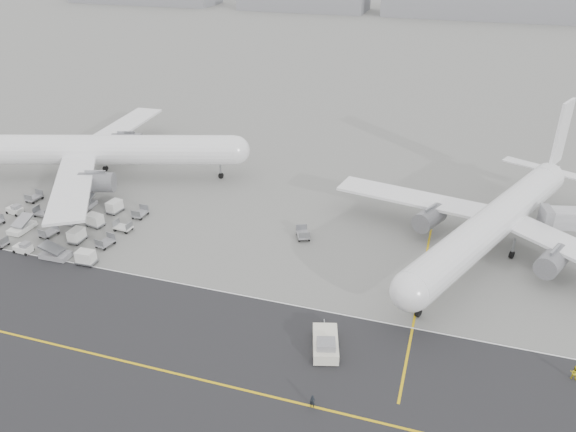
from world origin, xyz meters
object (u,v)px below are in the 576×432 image
(airliner_a, at_px, (98,150))
(ground_crew_a, at_px, (312,402))
(airliner_b, at_px, (496,221))
(pushback_tug, at_px, (326,344))
(ground_crew_b, at_px, (574,372))

(airliner_a, bearing_deg, ground_crew_a, -145.98)
(ground_crew_a, bearing_deg, airliner_b, 62.25)
(pushback_tug, relative_size, ground_crew_a, 5.03)
(ground_crew_b, bearing_deg, pushback_tug, 18.36)
(ground_crew_b, bearing_deg, ground_crew_a, 36.31)
(airliner_b, bearing_deg, ground_crew_a, -90.41)
(pushback_tug, xyz_separation_m, ground_crew_b, (26.78, 3.71, -0.04))
(airliner_b, distance_m, ground_crew_a, 41.75)
(airliner_b, xyz_separation_m, pushback_tug, (-18.30, -28.84, -4.35))
(airliner_a, height_order, airliner_b, airliner_a)
(airliner_a, relative_size, airliner_b, 1.13)
(airliner_a, relative_size, ground_crew_a, 35.62)
(airliner_a, xyz_separation_m, pushback_tug, (53.36, -34.75, -4.84))
(ground_crew_b, bearing_deg, airliner_a, -10.69)
(pushback_tug, height_order, ground_crew_b, pushback_tug)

